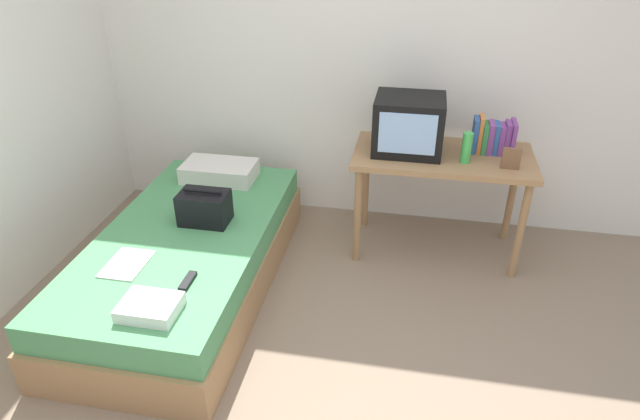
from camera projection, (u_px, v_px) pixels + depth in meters
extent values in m
plane|color=#84705B|center=(312.00, 401.00, 2.71)|extent=(8.00, 8.00, 0.00)
cube|color=silver|center=(368.00, 45.00, 3.78)|extent=(5.20, 0.10, 2.60)
cube|color=#9E754C|center=(189.00, 270.00, 3.45)|extent=(1.00, 2.00, 0.26)
cube|color=#4C935B|center=(185.00, 242.00, 3.34)|extent=(0.97, 1.94, 0.17)
cube|color=#9E754C|center=(443.00, 156.00, 3.55)|extent=(1.16, 0.60, 0.04)
cylinder|color=#9E754C|center=(358.00, 216.00, 3.61)|extent=(0.05, 0.05, 0.70)
cylinder|color=#9E754C|center=(520.00, 231.00, 3.45)|extent=(0.05, 0.05, 0.70)
cylinder|color=#9E754C|center=(366.00, 184.00, 4.02)|extent=(0.05, 0.05, 0.70)
cylinder|color=#9E754C|center=(512.00, 196.00, 3.86)|extent=(0.05, 0.05, 0.70)
cube|color=black|center=(409.00, 124.00, 3.50)|extent=(0.44, 0.38, 0.36)
cube|color=#8CB2E0|center=(407.00, 134.00, 3.33)|extent=(0.35, 0.01, 0.26)
cylinder|color=green|center=(467.00, 148.00, 3.38)|extent=(0.06, 0.06, 0.20)
cube|color=#2D5699|center=(475.00, 135.00, 3.53)|extent=(0.03, 0.13, 0.23)
cube|color=#CC7233|center=(480.00, 134.00, 3.52)|extent=(0.02, 0.13, 0.24)
cube|color=#337F47|center=(484.00, 138.00, 3.52)|extent=(0.03, 0.14, 0.20)
cube|color=#7A3D89|center=(490.00, 137.00, 3.52)|extent=(0.04, 0.14, 0.20)
cube|color=#2D5699|center=(496.00, 138.00, 3.51)|extent=(0.03, 0.13, 0.20)
cube|color=#7A3D89|center=(501.00, 139.00, 3.51)|extent=(0.03, 0.13, 0.19)
cube|color=#7A3D89|center=(507.00, 138.00, 3.50)|extent=(0.03, 0.13, 0.21)
cube|color=#7A3D89|center=(512.00, 138.00, 3.49)|extent=(0.03, 0.17, 0.22)
cube|color=brown|center=(511.00, 159.00, 3.31)|extent=(0.11, 0.02, 0.14)
cube|color=silver|center=(220.00, 171.00, 3.89)|extent=(0.51, 0.30, 0.12)
cube|color=black|center=(205.00, 208.00, 3.35)|extent=(0.30, 0.20, 0.20)
cylinder|color=black|center=(203.00, 191.00, 3.29)|extent=(0.24, 0.02, 0.02)
cube|color=white|center=(127.00, 264.00, 3.00)|extent=(0.21, 0.29, 0.01)
cube|color=black|center=(188.00, 281.00, 2.85)|extent=(0.04, 0.16, 0.02)
cube|color=white|center=(150.00, 307.00, 2.63)|extent=(0.28, 0.22, 0.07)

